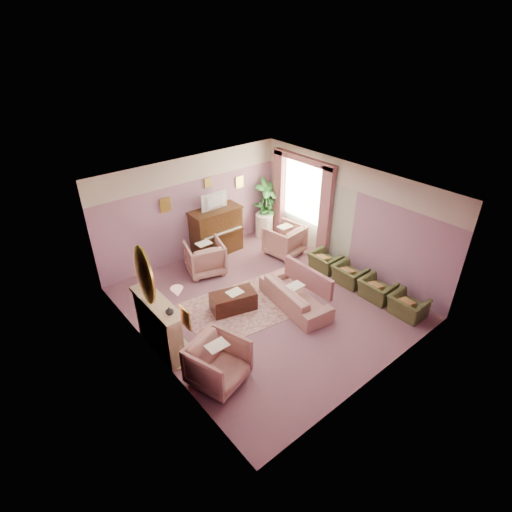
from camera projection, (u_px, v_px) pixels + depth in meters
floor at (265, 303)px, 9.36m from camera, size 5.50×6.00×0.01m
ceiling at (267, 190)px, 7.94m from camera, size 5.50×6.00×0.01m
wall_back at (193, 208)px, 10.64m from camera, size 5.50×0.02×2.80m
wall_front at (383, 320)px, 6.66m from camera, size 5.50×0.02×2.80m
wall_left at (150, 300)px, 7.14m from camera, size 0.02×6.00×2.80m
wall_right at (348, 217)px, 10.16m from camera, size 0.02×6.00×2.80m
picture_rail_band at (190, 169)px, 10.09m from camera, size 5.50×0.01×0.65m
stripe_panel at (310, 212)px, 11.18m from camera, size 0.01×3.00×2.15m
fireplace_surround at (159, 327)px, 7.80m from camera, size 0.30×1.40×1.10m
fireplace_inset at (164, 331)px, 7.93m from camera, size 0.18×0.72×0.68m
fire_ember at (167, 336)px, 8.04m from camera, size 0.06×0.54×0.10m
mantel_shelf at (156, 303)px, 7.52m from camera, size 0.40×1.55×0.07m
hearth at (171, 343)px, 8.18m from camera, size 0.55×1.50×0.02m
mirror_frame at (145, 275)px, 7.10m from camera, size 0.04×0.72×1.20m
mirror_glass at (146, 275)px, 7.11m from camera, size 0.01×0.60×1.06m
sconce_shade at (177, 292)px, 6.35m from camera, size 0.20×0.20×0.16m
piano at (216, 232)px, 11.09m from camera, size 1.40×0.60×1.30m
piano_keyshelf at (224, 234)px, 10.82m from camera, size 1.30×0.12×0.06m
piano_keys at (224, 233)px, 10.80m from camera, size 1.20×0.08×0.02m
piano_top at (215, 210)px, 10.75m from camera, size 1.45×0.65×0.04m
television at (216, 201)px, 10.57m from camera, size 0.80×0.12×0.48m
print_back_left at (165, 205)px, 10.01m from camera, size 0.30×0.03×0.38m
print_back_right at (239, 182)px, 11.27m from camera, size 0.26×0.03×0.34m
print_back_mid at (208, 183)px, 10.58m from camera, size 0.22×0.03×0.26m
print_left_wall at (185, 318)px, 6.21m from camera, size 0.03×0.28×0.36m
window_blind at (304, 189)px, 11.01m from camera, size 0.03×1.40×1.80m
curtain_left at (325, 214)px, 10.56m from camera, size 0.16×0.34×2.60m
curtain_right at (279, 194)px, 11.78m from camera, size 0.16×0.34×2.60m
pelmet at (303, 159)px, 10.53m from camera, size 0.16×2.20×0.16m
mantel_plant at (143, 283)px, 7.81m from camera, size 0.16×0.16×0.28m
mantel_vase at (169, 311)px, 7.14m from camera, size 0.16×0.16×0.16m
area_rug at (240, 308)px, 9.18m from camera, size 2.73×2.13×0.01m
coffee_table at (233, 301)px, 9.04m from camera, size 1.10×0.76×0.45m
table_paper at (235, 292)px, 8.95m from camera, size 0.35×0.28×0.01m
sofa at (295, 291)px, 9.09m from camera, size 0.64×1.93×0.78m
sofa_throw at (308, 278)px, 9.20m from camera, size 0.10×1.46×0.54m
floral_armchair_left at (205, 256)px, 10.29m from camera, size 0.92×0.92×0.96m
floral_armchair_right at (284, 238)px, 11.11m from camera, size 0.92×0.92×0.96m
floral_armchair_front at (218, 361)px, 7.11m from camera, size 0.92×0.92×0.96m
olive_chair_a at (409, 303)px, 8.81m from camera, size 0.53×0.76×0.65m
olive_chair_b at (377, 287)px, 9.35m from camera, size 0.53×0.76×0.65m
olive_chair_c at (350, 272)px, 9.90m from camera, size 0.53×0.76×0.65m
olive_chair_d at (325, 259)px, 10.44m from camera, size 0.53×0.76×0.65m
side_table at (264, 225)px, 12.15m from camera, size 0.52×0.52×0.70m
side_plant_big at (264, 209)px, 11.89m from camera, size 0.30×0.30×0.34m
side_plant_small at (269, 210)px, 11.90m from camera, size 0.16×0.16×0.28m
palm_pot at (266, 229)px, 12.32m from camera, size 0.34×0.34×0.34m
palm_plant at (266, 202)px, 11.87m from camera, size 0.76×0.76×1.44m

